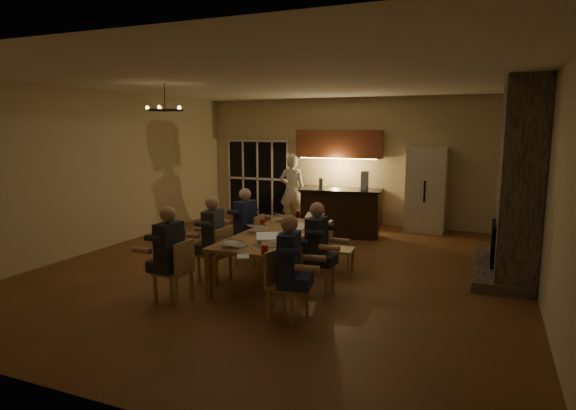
# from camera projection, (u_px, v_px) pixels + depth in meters

# --- Properties ---
(floor) EXTENTS (9.00, 9.00, 0.00)m
(floor) POSITION_uv_depth(u_px,v_px,m) (284.00, 268.00, 8.48)
(floor) COLOR brown
(floor) RESTS_ON ground
(back_wall) EXTENTS (8.00, 0.04, 3.20)m
(back_wall) POSITION_uv_depth(u_px,v_px,m) (353.00, 161.00, 12.34)
(back_wall) COLOR #C0AF88
(back_wall) RESTS_ON ground
(left_wall) EXTENTS (0.04, 9.00, 3.20)m
(left_wall) POSITION_uv_depth(u_px,v_px,m) (102.00, 170.00, 9.76)
(left_wall) COLOR #C0AF88
(left_wall) RESTS_ON ground
(right_wall) EXTENTS (0.04, 9.00, 3.20)m
(right_wall) POSITION_uv_depth(u_px,v_px,m) (548.00, 189.00, 6.69)
(right_wall) COLOR #C0AF88
(right_wall) RESTS_ON ground
(ceiling) EXTENTS (8.00, 9.00, 0.04)m
(ceiling) POSITION_uv_depth(u_px,v_px,m) (283.00, 81.00, 7.97)
(ceiling) COLOR white
(ceiling) RESTS_ON back_wall
(french_doors) EXTENTS (1.86, 0.08, 2.10)m
(french_doors) POSITION_uv_depth(u_px,v_px,m) (258.00, 179.00, 13.41)
(french_doors) COLOR black
(french_doors) RESTS_ON ground
(fireplace) EXTENTS (0.58, 2.50, 3.20)m
(fireplace) POSITION_uv_depth(u_px,v_px,m) (519.00, 180.00, 7.91)
(fireplace) COLOR #74665B
(fireplace) RESTS_ON ground
(kitchenette) EXTENTS (2.24, 0.68, 2.40)m
(kitchenette) POSITION_uv_depth(u_px,v_px,m) (338.00, 178.00, 12.23)
(kitchenette) COLOR brown
(kitchenette) RESTS_ON ground
(refrigerator) EXTENTS (0.90, 0.68, 2.00)m
(refrigerator) POSITION_uv_depth(u_px,v_px,m) (426.00, 190.00, 11.38)
(refrigerator) COLOR beige
(refrigerator) RESTS_ON ground
(dining_table) EXTENTS (1.10, 2.70, 0.75)m
(dining_table) POSITION_uv_depth(u_px,v_px,m) (276.00, 255.00, 7.90)
(dining_table) COLOR #AC7344
(dining_table) RESTS_ON ground
(bar_island) EXTENTS (1.90, 0.91, 1.08)m
(bar_island) POSITION_uv_depth(u_px,v_px,m) (340.00, 213.00, 10.93)
(bar_island) COLOR black
(bar_island) RESTS_ON ground
(chair_left_near) EXTENTS (0.45, 0.45, 0.89)m
(chair_left_near) POSITION_uv_depth(u_px,v_px,m) (173.00, 271.00, 6.81)
(chair_left_near) COLOR tan
(chair_left_near) RESTS_ON ground
(chair_left_mid) EXTENTS (0.50, 0.50, 0.89)m
(chair_left_mid) POSITION_uv_depth(u_px,v_px,m) (215.00, 254.00, 7.74)
(chair_left_mid) COLOR tan
(chair_left_mid) RESTS_ON ground
(chair_left_far) EXTENTS (0.47, 0.47, 0.89)m
(chair_left_far) POSITION_uv_depth(u_px,v_px,m) (249.00, 239.00, 8.75)
(chair_left_far) COLOR tan
(chair_left_far) RESTS_ON ground
(chair_right_near) EXTENTS (0.52, 0.52, 0.89)m
(chair_right_near) POSITION_uv_depth(u_px,v_px,m) (288.00, 286.00, 6.17)
(chair_right_near) COLOR tan
(chair_right_near) RESTS_ON ground
(chair_right_mid) EXTENTS (0.46, 0.46, 0.89)m
(chair_right_mid) POSITION_uv_depth(u_px,v_px,m) (318.00, 265.00, 7.12)
(chair_right_mid) COLOR tan
(chair_right_mid) RESTS_ON ground
(chair_right_far) EXTENTS (0.47, 0.47, 0.89)m
(chair_right_far) POSITION_uv_depth(u_px,v_px,m) (340.00, 249.00, 8.03)
(chair_right_far) COLOR tan
(chair_right_far) RESTS_ON ground
(person_left_near) EXTENTS (0.63, 0.63, 1.38)m
(person_left_near) POSITION_uv_depth(u_px,v_px,m) (170.00, 255.00, 6.71)
(person_left_near) COLOR #272A33
(person_left_near) RESTS_ON ground
(person_right_near) EXTENTS (0.69, 0.69, 1.38)m
(person_right_near) POSITION_uv_depth(u_px,v_px,m) (289.00, 268.00, 6.07)
(person_right_near) COLOR navy
(person_right_near) RESTS_ON ground
(person_left_mid) EXTENTS (0.68, 0.68, 1.38)m
(person_left_mid) POSITION_uv_depth(u_px,v_px,m) (213.00, 239.00, 7.72)
(person_left_mid) COLOR #383C42
(person_left_mid) RESTS_ON ground
(person_right_mid) EXTENTS (0.61, 0.61, 1.38)m
(person_right_mid) POSITION_uv_depth(u_px,v_px,m) (317.00, 248.00, 7.09)
(person_right_mid) COLOR #272A33
(person_right_mid) RESTS_ON ground
(person_left_far) EXTENTS (0.71, 0.71, 1.38)m
(person_left_far) POSITION_uv_depth(u_px,v_px,m) (245.00, 226.00, 8.70)
(person_left_far) COLOR navy
(person_left_far) RESTS_ON ground
(standing_person) EXTENTS (0.69, 0.49, 1.80)m
(standing_person) POSITION_uv_depth(u_px,v_px,m) (292.00, 190.00, 12.06)
(standing_person) COLOR white
(standing_person) RESTS_ON ground
(chandelier) EXTENTS (0.62, 0.62, 0.03)m
(chandelier) POSITION_uv_depth(u_px,v_px,m) (165.00, 110.00, 8.30)
(chandelier) COLOR black
(chandelier) RESTS_ON ceiling
(laptop_a) EXTENTS (0.34, 0.30, 0.23)m
(laptop_a) POSITION_uv_depth(u_px,v_px,m) (235.00, 238.00, 6.96)
(laptop_a) COLOR silver
(laptop_a) RESTS_ON dining_table
(laptop_b) EXTENTS (0.42, 0.40, 0.23)m
(laptop_b) POSITION_uv_depth(u_px,v_px,m) (268.00, 238.00, 6.97)
(laptop_b) COLOR silver
(laptop_b) RESTS_ON dining_table
(laptop_c) EXTENTS (0.38, 0.35, 0.23)m
(laptop_c) POSITION_uv_depth(u_px,v_px,m) (259.00, 225.00, 7.94)
(laptop_c) COLOR silver
(laptop_c) RESTS_ON dining_table
(laptop_d) EXTENTS (0.41, 0.39, 0.23)m
(laptop_d) POSITION_uv_depth(u_px,v_px,m) (294.00, 228.00, 7.71)
(laptop_d) COLOR silver
(laptop_d) RESTS_ON dining_table
(laptop_e) EXTENTS (0.40, 0.38, 0.23)m
(laptop_e) POSITION_uv_depth(u_px,v_px,m) (288.00, 215.00, 8.85)
(laptop_e) COLOR silver
(laptop_e) RESTS_ON dining_table
(laptop_f) EXTENTS (0.33, 0.29, 0.23)m
(laptop_f) POSITION_uv_depth(u_px,v_px,m) (313.00, 217.00, 8.65)
(laptop_f) COLOR silver
(laptop_f) RESTS_ON dining_table
(mug_front) EXTENTS (0.08, 0.08, 0.10)m
(mug_front) POSITION_uv_depth(u_px,v_px,m) (260.00, 236.00, 7.40)
(mug_front) COLOR silver
(mug_front) RESTS_ON dining_table
(mug_mid) EXTENTS (0.07, 0.07, 0.10)m
(mug_mid) POSITION_uv_depth(u_px,v_px,m) (293.00, 225.00, 8.28)
(mug_mid) COLOR silver
(mug_mid) RESTS_ON dining_table
(mug_back) EXTENTS (0.09, 0.09, 0.10)m
(mug_back) POSITION_uv_depth(u_px,v_px,m) (273.00, 220.00, 8.70)
(mug_back) COLOR silver
(mug_back) RESTS_ON dining_table
(redcup_near) EXTENTS (0.09, 0.09, 0.12)m
(redcup_near) POSITION_uv_depth(u_px,v_px,m) (264.00, 250.00, 6.53)
(redcup_near) COLOR #B80E0C
(redcup_near) RESTS_ON dining_table
(redcup_mid) EXTENTS (0.08, 0.08, 0.12)m
(redcup_mid) POSITION_uv_depth(u_px,v_px,m) (262.00, 223.00, 8.40)
(redcup_mid) COLOR #B80E0C
(redcup_mid) RESTS_ON dining_table
(can_silver) EXTENTS (0.07, 0.07, 0.12)m
(can_silver) POSITION_uv_depth(u_px,v_px,m) (259.00, 240.00, 7.10)
(can_silver) COLOR #B2B2B7
(can_silver) RESTS_ON dining_table
(can_cola) EXTENTS (0.07, 0.07, 0.12)m
(can_cola) POSITION_uv_depth(u_px,v_px,m) (298.00, 214.00, 9.20)
(can_cola) COLOR #3F0F0C
(can_cola) RESTS_ON dining_table
(plate_near) EXTENTS (0.27, 0.27, 0.02)m
(plate_near) POSITION_uv_depth(u_px,v_px,m) (277.00, 242.00, 7.17)
(plate_near) COLOR silver
(plate_near) RESTS_ON dining_table
(plate_left) EXTENTS (0.23, 0.23, 0.02)m
(plate_left) POSITION_uv_depth(u_px,v_px,m) (231.00, 243.00, 7.14)
(plate_left) COLOR silver
(plate_left) RESTS_ON dining_table
(plate_far) EXTENTS (0.25, 0.25, 0.02)m
(plate_far) POSITION_uv_depth(u_px,v_px,m) (315.00, 227.00, 8.31)
(plate_far) COLOR silver
(plate_far) RESTS_ON dining_table
(notepad) EXTENTS (0.25, 0.28, 0.01)m
(notepad) POSITION_uv_depth(u_px,v_px,m) (243.00, 256.00, 6.39)
(notepad) COLOR white
(notepad) RESTS_ON dining_table
(bar_bottle) EXTENTS (0.08, 0.08, 0.24)m
(bar_bottle) POSITION_uv_depth(u_px,v_px,m) (321.00, 184.00, 10.89)
(bar_bottle) COLOR #99999E
(bar_bottle) RESTS_ON bar_island
(bar_blender) EXTENTS (0.15, 0.15, 0.42)m
(bar_blender) POSITION_uv_depth(u_px,v_px,m) (365.00, 180.00, 10.72)
(bar_blender) COLOR silver
(bar_blender) RESTS_ON bar_island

